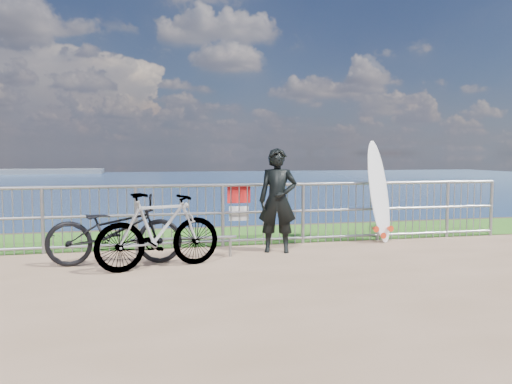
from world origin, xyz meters
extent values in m
plane|color=#2E6B1D|center=(0.00, 2.70, 0.01)|extent=(120.00, 120.00, 0.00)
cube|color=brown|center=(0.00, 3.90, -2.50)|extent=(120.00, 0.30, 5.00)
plane|color=navy|center=(0.00, 90.00, -5.00)|extent=(260.00, 260.00, 0.00)
cylinder|color=gray|center=(0.00, 1.60, 1.10)|extent=(10.00, 0.06, 0.06)
cylinder|color=gray|center=(0.00, 1.60, 0.61)|extent=(10.00, 0.05, 0.05)
cylinder|color=gray|center=(0.00, 1.60, 0.10)|extent=(10.00, 0.05, 0.05)
cylinder|color=gray|center=(-3.50, 1.60, 0.55)|extent=(0.06, 0.06, 1.10)
cylinder|color=gray|center=(-2.00, 1.60, 0.55)|extent=(0.06, 0.06, 1.10)
cylinder|color=gray|center=(-0.50, 1.60, 0.55)|extent=(0.06, 0.06, 1.10)
cylinder|color=gray|center=(1.00, 1.60, 0.55)|extent=(0.06, 0.06, 1.10)
cylinder|color=gray|center=(2.50, 1.60, 0.55)|extent=(0.06, 0.06, 1.10)
cylinder|color=gray|center=(4.00, 1.60, 0.55)|extent=(0.06, 0.06, 1.10)
cylinder|color=gray|center=(5.00, 1.60, 0.55)|extent=(0.06, 0.06, 1.10)
cube|color=red|center=(-0.19, 1.66, 0.92)|extent=(0.42, 0.02, 0.30)
cube|color=white|center=(-0.19, 1.66, 0.92)|extent=(0.38, 0.01, 0.08)
cube|color=white|center=(-0.19, 1.66, 0.58)|extent=(0.36, 0.02, 0.26)
imported|color=black|center=(0.33, 0.91, 0.87)|extent=(0.73, 0.58, 1.75)
ellipsoid|color=white|center=(2.44, 1.45, 0.96)|extent=(0.64, 0.61, 1.92)
cone|color=red|center=(2.30, 1.33, 0.27)|extent=(0.11, 0.21, 0.11)
cone|color=red|center=(2.59, 1.33, 0.27)|extent=(0.11, 0.21, 0.11)
cone|color=red|center=(2.44, 1.33, 0.15)|extent=(0.11, 0.21, 0.11)
imported|color=black|center=(-2.30, 0.52, 0.52)|extent=(2.00, 0.74, 1.04)
imported|color=black|center=(-1.66, 0.11, 0.55)|extent=(1.91, 1.00, 1.11)
cylinder|color=gray|center=(-1.25, 0.70, 0.32)|extent=(1.66, 0.05, 0.05)
cylinder|color=gray|center=(-1.98, 0.70, 0.16)|extent=(0.04, 0.04, 0.32)
cylinder|color=gray|center=(-0.52, 0.70, 0.16)|extent=(0.04, 0.04, 0.32)
camera|label=1|loc=(-1.87, -7.13, 1.66)|focal=35.00mm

